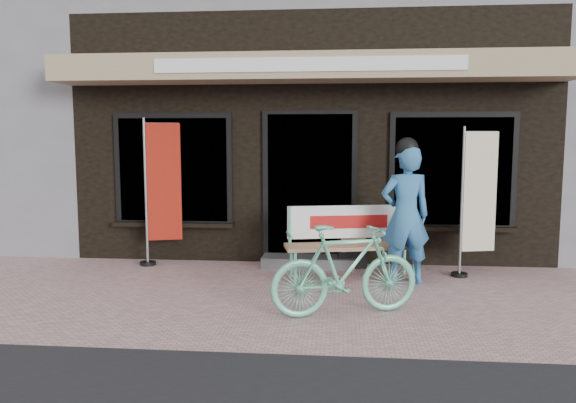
# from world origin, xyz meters

# --- Properties ---
(ground) EXTENTS (70.00, 70.00, 0.00)m
(ground) POSITION_xyz_m (0.00, 0.00, 0.00)
(ground) COLOR #BE9191
(ground) RESTS_ON ground
(storefront) EXTENTS (7.00, 6.77, 6.00)m
(storefront) POSITION_xyz_m (0.00, 4.96, 2.99)
(storefront) COLOR black
(storefront) RESTS_ON ground
(bench) EXTENTS (1.78, 0.80, 0.93)m
(bench) POSITION_xyz_m (0.58, 1.20, 0.55)
(bench) COLOR #62C09B
(bench) RESTS_ON ground
(person) EXTENTS (0.70, 0.54, 1.83)m
(person) POSITION_xyz_m (1.25, 0.96, 0.90)
(person) COLOR teal
(person) RESTS_ON ground
(bicycle) EXTENTS (1.64, 0.93, 0.95)m
(bicycle) POSITION_xyz_m (0.50, -0.37, 0.47)
(bicycle) COLOR #62C09B
(bicycle) RESTS_ON ground
(nobori_red) EXTENTS (0.62, 0.31, 2.10)m
(nobori_red) POSITION_xyz_m (-2.10, 1.70, 1.08)
(nobori_red) COLOR gray
(nobori_red) RESTS_ON ground
(nobori_cream) EXTENTS (0.58, 0.26, 1.97)m
(nobori_cream) POSITION_xyz_m (2.21, 1.42, 1.01)
(nobori_cream) COLOR gray
(nobori_cream) RESTS_ON ground
(menu_stand) EXTENTS (0.42, 0.18, 0.82)m
(menu_stand) POSITION_xyz_m (0.62, 1.68, 0.42)
(menu_stand) COLOR black
(menu_stand) RESTS_ON ground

